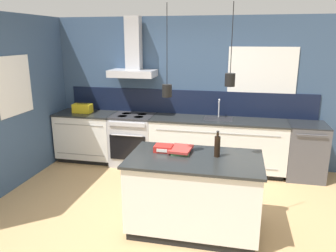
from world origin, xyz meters
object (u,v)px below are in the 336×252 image
object	(u,v)px
yellow_toolbox	(83,108)
bottle_on_island	(217,146)
oven_range	(133,139)
red_supply_box	(163,148)
book_stack	(181,150)
dishwasher	(305,151)

from	to	relation	value
yellow_toolbox	bottle_on_island	bearing A→B (deg)	-34.92
oven_range	red_supply_box	bearing A→B (deg)	-60.93
red_supply_box	bottle_on_island	bearing A→B (deg)	-4.30
oven_range	bottle_on_island	xyz separation A→B (m)	(1.62, -1.79, 0.58)
oven_range	book_stack	world-z (taller)	book_stack
dishwasher	bottle_on_island	xyz separation A→B (m)	(-1.33, -1.80, 0.58)
dishwasher	red_supply_box	distance (m)	2.68
oven_range	book_stack	distance (m)	2.16
red_supply_box	yellow_toolbox	size ratio (longest dim) A/B	0.63
red_supply_box	yellow_toolbox	distance (m)	2.60
red_supply_box	dishwasher	bearing A→B (deg)	41.53
book_stack	yellow_toolbox	distance (m)	2.76
bottle_on_island	red_supply_box	world-z (taller)	bottle_on_island
bottle_on_island	yellow_toolbox	distance (m)	3.14
oven_range	bottle_on_island	world-z (taller)	bottle_on_island
bottle_on_island	book_stack	xyz separation A→B (m)	(-0.43, 0.05, -0.10)
book_stack	oven_range	bearing A→B (deg)	124.20
dishwasher	yellow_toolbox	xyz separation A→B (m)	(-3.90, 0.00, 0.54)
red_supply_box	oven_range	bearing A→B (deg)	119.07
bottle_on_island	yellow_toolbox	size ratio (longest dim) A/B	0.91
book_stack	red_supply_box	xyz separation A→B (m)	(-0.21, -0.00, 0.01)
yellow_toolbox	oven_range	bearing A→B (deg)	-0.26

